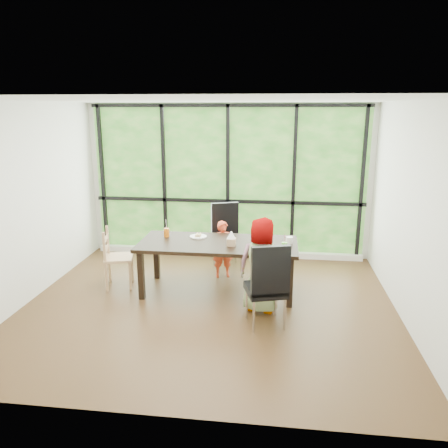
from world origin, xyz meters
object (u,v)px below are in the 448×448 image
at_px(orange_cup, 167,232).
at_px(white_mug, 289,240).
at_px(chair_window_leather, 227,237).
at_px(plate_near, 260,248).
at_px(tissue_box, 231,242).
at_px(green_cup, 284,247).
at_px(chair_interior_leather, 266,284).
at_px(child_toddler, 223,249).
at_px(chair_end_beech, 119,258).
at_px(plate_far, 198,237).
at_px(dining_table, 218,267).
at_px(child_older, 263,265).

relative_size(orange_cup, white_mug, 1.33).
xyz_separation_m(chair_window_leather, orange_cup, (-0.82, -0.80, 0.27)).
relative_size(plate_near, tissue_box, 1.78).
height_order(orange_cup, tissue_box, orange_cup).
xyz_separation_m(plate_near, green_cup, (0.33, -0.06, 0.05)).
distance_m(chair_interior_leather, white_mug, 1.08).
xyz_separation_m(chair_window_leather, child_toddler, (-0.02, -0.39, -0.09)).
distance_m(green_cup, tissue_box, 0.75).
xyz_separation_m(chair_end_beech, plate_far, (1.17, 0.22, 0.31)).
bearing_deg(plate_far, orange_cup, -175.62).
distance_m(dining_table, chair_interior_leather, 1.19).
bearing_deg(orange_cup, plate_near, -16.38).
relative_size(child_toddler, green_cup, 7.58).
xyz_separation_m(child_older, green_cup, (0.27, 0.28, 0.18)).
relative_size(dining_table, chair_end_beech, 2.51).
distance_m(dining_table, plate_near, 0.75).
bearing_deg(white_mug, child_toddler, 152.55).
xyz_separation_m(dining_table, chair_interior_leather, (0.72, -0.94, 0.17)).
xyz_separation_m(dining_table, plate_near, (0.61, -0.22, 0.38)).
relative_size(green_cup, tissue_box, 0.98).
relative_size(chair_end_beech, plate_near, 4.14).
height_order(chair_window_leather, green_cup, chair_window_leather).
relative_size(child_older, orange_cup, 9.91).
relative_size(child_older, tissue_box, 10.36).
bearing_deg(chair_end_beech, plate_far, -93.41).
relative_size(child_toddler, plate_near, 4.17).
xyz_separation_m(child_toddler, orange_cup, (-0.80, -0.41, 0.36)).
relative_size(dining_table, child_toddler, 2.48).
relative_size(chair_window_leather, child_older, 0.85).
bearing_deg(chair_window_leather, dining_table, -110.83).
xyz_separation_m(dining_table, orange_cup, (-0.80, 0.19, 0.44)).
bearing_deg(orange_cup, white_mug, -3.76).
xyz_separation_m(orange_cup, tissue_box, (1.01, -0.32, -0.01)).
height_order(chair_window_leather, plate_far, chair_window_leather).
distance_m(child_older, white_mug, 0.73).
bearing_deg(dining_table, chair_window_leather, 88.81).
bearing_deg(child_toddler, green_cup, -59.83).
bearing_deg(tissue_box, dining_table, 148.02).
height_order(chair_end_beech, plate_far, chair_end_beech).
bearing_deg(white_mug, green_cup, -101.77).
bearing_deg(green_cup, tissue_box, 168.29).
height_order(chair_window_leather, plate_near, chair_window_leather).
relative_size(child_older, white_mug, 13.19).
distance_m(dining_table, chair_window_leather, 1.00).
bearing_deg(green_cup, plate_near, 170.31).
bearing_deg(tissue_box, child_toddler, 105.86).
height_order(chair_window_leather, child_toddler, chair_window_leather).
relative_size(plate_near, orange_cup, 1.70).
height_order(white_mug, tissue_box, tissue_box).
distance_m(chair_interior_leather, child_older, 0.40).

